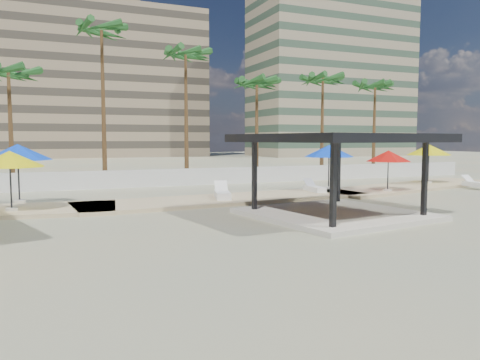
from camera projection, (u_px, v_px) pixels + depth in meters
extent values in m
plane|color=tan|center=(250.00, 226.00, 17.80)|extent=(200.00, 200.00, 0.00)
cube|color=#C6B284|center=(230.00, 200.00, 24.99)|extent=(16.24, 5.11, 0.24)
cube|color=#C6B284|center=(412.00, 187.00, 31.83)|extent=(16.49, 7.75, 0.24)
cube|color=silver|center=(155.00, 178.00, 32.41)|extent=(56.00, 0.30, 1.20)
cube|color=#847259|center=(102.00, 84.00, 89.65)|extent=(38.00, 16.00, 28.00)
cube|color=#595147|center=(100.00, 2.00, 88.34)|extent=(13.30, 9.60, 2.40)
cube|color=gray|center=(331.00, 72.00, 95.57)|extent=(32.00, 15.00, 34.00)
cube|color=beige|center=(335.00, 214.00, 19.87)|extent=(7.50, 7.50, 0.20)
cube|color=black|center=(333.00, 185.00, 16.32)|extent=(0.20, 0.20, 2.99)
cube|color=black|center=(254.00, 175.00, 20.53)|extent=(0.20, 0.20, 2.99)
cube|color=black|center=(425.00, 178.00, 18.94)|extent=(0.20, 0.20, 2.99)
cube|color=black|center=(338.00, 171.00, 23.15)|extent=(0.20, 0.20, 2.99)
cube|color=brown|center=(337.00, 138.00, 19.59)|extent=(7.73, 7.73, 0.28)
cube|color=black|center=(403.00, 138.00, 16.73)|extent=(6.81, 1.17, 0.34)
cube|color=black|center=(287.00, 138.00, 22.46)|extent=(6.81, 1.17, 0.34)
cube|color=black|center=(271.00, 138.00, 17.81)|extent=(1.17, 6.81, 0.34)
cube|color=black|center=(392.00, 138.00, 21.37)|extent=(1.17, 6.81, 0.34)
cylinder|color=beige|center=(12.00, 209.00, 20.38)|extent=(0.51, 0.51, 0.12)
cylinder|color=#262628|center=(11.00, 183.00, 20.28)|extent=(0.07, 0.07, 2.43)
cone|color=#D6CF0A|center=(10.00, 159.00, 20.19)|extent=(3.64, 3.64, 0.71)
cylinder|color=beige|center=(387.00, 190.00, 28.15)|extent=(0.47, 0.47, 0.11)
cylinder|color=#262628|center=(388.00, 172.00, 28.06)|extent=(0.07, 0.07, 2.27)
cone|color=#BC100A|center=(388.00, 156.00, 27.97)|extent=(3.48, 3.48, 0.66)
cylinder|color=beige|center=(328.00, 188.00, 29.40)|extent=(0.53, 0.53, 0.13)
cylinder|color=#262628|center=(329.00, 168.00, 29.30)|extent=(0.07, 0.07, 2.56)
cone|color=blue|center=(329.00, 151.00, 29.20)|extent=(3.85, 3.85, 0.75)
cylinder|color=beige|center=(428.00, 182.00, 33.27)|extent=(0.53, 0.53, 0.13)
cylinder|color=#262628|center=(429.00, 165.00, 33.16)|extent=(0.07, 0.07, 2.54)
cone|color=#D6CF0A|center=(429.00, 150.00, 33.07)|extent=(3.54, 3.54, 0.74)
cylinder|color=beige|center=(20.00, 201.00, 22.98)|extent=(0.56, 0.56, 0.13)
cylinder|color=#262628|center=(19.00, 175.00, 22.87)|extent=(0.08, 0.08, 2.67)
cone|color=blue|center=(18.00, 152.00, 22.77)|extent=(3.46, 3.46, 0.78)
cube|color=white|center=(222.00, 195.00, 24.68)|extent=(1.26, 2.21, 0.29)
cube|color=white|center=(222.00, 192.00, 24.66)|extent=(1.26, 2.21, 0.06)
cube|color=white|center=(221.00, 186.00, 25.45)|extent=(0.86, 0.88, 0.53)
cube|color=white|center=(315.00, 189.00, 27.92)|extent=(0.74, 1.83, 0.25)
cube|color=white|center=(315.00, 187.00, 27.91)|extent=(0.74, 1.83, 0.05)
cube|color=white|center=(309.00, 182.00, 28.55)|extent=(0.63, 0.65, 0.45)
cube|color=white|center=(475.00, 185.00, 30.82)|extent=(0.81, 1.83, 0.25)
cube|color=white|center=(475.00, 182.00, 30.80)|extent=(0.81, 1.83, 0.05)
cube|color=white|center=(468.00, 178.00, 31.44)|extent=(0.65, 0.67, 0.45)
cone|color=brown|center=(11.00, 130.00, 30.54)|extent=(0.36, 0.36, 7.75)
ellipsoid|color=#1C501E|center=(8.00, 74.00, 30.23)|extent=(3.00, 3.00, 1.80)
cone|color=brown|center=(103.00, 107.00, 33.47)|extent=(0.36, 0.36, 11.22)
ellipsoid|color=#1C501E|center=(101.00, 30.00, 33.01)|extent=(3.00, 3.00, 1.80)
cone|color=brown|center=(186.00, 118.00, 35.41)|extent=(0.36, 0.36, 9.85)
ellipsoid|color=#1C501E|center=(186.00, 55.00, 35.01)|extent=(3.00, 3.00, 1.80)
cone|color=brown|center=(257.00, 131.00, 38.02)|extent=(0.36, 0.36, 7.97)
ellipsoid|color=#1C501E|center=(257.00, 84.00, 37.69)|extent=(3.00, 3.00, 1.80)
cone|color=brown|center=(322.00, 128.00, 39.97)|extent=(0.36, 0.36, 8.51)
ellipsoid|color=#1C501E|center=(323.00, 81.00, 39.62)|extent=(3.00, 3.00, 1.80)
cone|color=brown|center=(374.00, 130.00, 42.87)|extent=(0.36, 0.36, 8.32)
ellipsoid|color=#1C501E|center=(375.00, 87.00, 42.53)|extent=(3.00, 3.00, 1.80)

